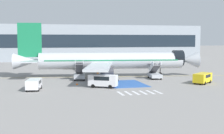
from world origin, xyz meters
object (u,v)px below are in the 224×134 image
airliner (108,61)px  service_van_0 (34,84)px  traffic_cone_0 (77,84)px  ground_crew_1 (98,75)px  baggage_cart (114,79)px  service_van_1 (203,77)px  boarding_stairs_aft (79,75)px  service_van_2 (103,80)px  fuel_tanker (78,62)px  terminal_building (56,43)px  ground_crew_0 (106,74)px  boarding_stairs_forward (155,74)px

airliner → service_van_0: 21.67m
traffic_cone_0 → airliner: bearing=52.6°
ground_crew_1 → airliner: bearing=-144.5°
ground_crew_1 → baggage_cart: bearing=127.6°
service_van_1 → ground_crew_1: service_van_1 is taller
boarding_stairs_aft → service_van_0: size_ratio=1.17×
boarding_stairs_aft → service_van_2: (2.51, -11.37, 0.29)m
fuel_tanker → terminal_building: 37.39m
baggage_cart → ground_crew_1: size_ratio=1.45×
airliner → ground_crew_1: bearing=-26.1°
terminal_building → service_van_2: bearing=-87.0°
service_van_1 → service_van_2: (-18.97, -0.43, 0.14)m
baggage_cart → ground_crew_0: size_ratio=1.53×
service_van_1 → ground_crew_0: bearing=13.2°
fuel_tanker → service_van_2: fuel_tanker is taller
ground_crew_0 → terminal_building: 60.05m
boarding_stairs_aft → baggage_cart: 7.16m
ground_crew_1 → service_van_0: bearing=17.9°
service_van_0 → service_van_2: (11.38, -0.03, 0.23)m
airliner → ground_crew_0: 4.00m
ground_crew_0 → terminal_building: size_ratio=0.02×
ground_crew_1 → traffic_cone_0: size_ratio=4.08×
service_van_1 → fuel_tanker: bearing=-12.1°
ground_crew_0 → boarding_stairs_forward: bearing=42.1°
ground_crew_1 → service_van_1: bearing=131.3°
service_van_1 → ground_crew_1: 20.32m
terminal_building → service_van_0: bearing=-96.2°
boarding_stairs_aft → baggage_cart: boarding_stairs_aft is taller
boarding_stairs_forward → ground_crew_1: boarding_stairs_forward is taller
fuel_tanker → service_van_2: bearing=-172.4°
boarding_stairs_aft → ground_crew_0: boarding_stairs_aft is taller
boarding_stairs_forward → ground_crew_0: (-9.87, 2.65, 0.06)m
service_van_1 → boarding_stairs_forward: bearing=-6.6°
fuel_tanker → ground_crew_1: bearing=-170.2°
traffic_cone_0 → terminal_building: size_ratio=0.00×
airliner → service_van_1: size_ratio=8.22×
service_van_0 → ground_crew_1: 15.87m
airliner → service_van_2: bearing=-8.4°
service_van_1 → ground_crew_0: service_van_1 is taller
airliner → terminal_building: 57.17m
service_van_1 → baggage_cart: (-15.11, 7.76, -0.90)m
ground_crew_1 → boarding_stairs_aft: bearing=-42.8°
ground_crew_1 → terminal_building: (-4.69, 61.39, 5.75)m
ground_crew_1 → terminal_building: terminal_building is taller
boarding_stairs_forward → baggage_cart: (-9.07, -1.10, -0.71)m
service_van_0 → terminal_building: bearing=92.9°
ground_crew_1 → terminal_building: size_ratio=0.02×
service_van_1 → terminal_building: bearing=-23.2°
airliner → ground_crew_1: 6.35m
boarding_stairs_forward → fuel_tanker: 28.21m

